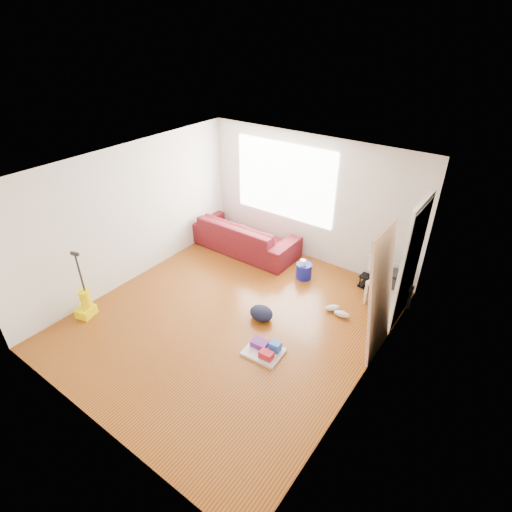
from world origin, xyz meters
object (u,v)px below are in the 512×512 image
Objects in this scene: sofa at (244,249)px; bucket at (303,277)px; tv_stand at (378,283)px; vacuum at (85,304)px; side_table at (389,287)px; backpack at (261,318)px; cleaning_tray at (265,350)px.

sofa reaches higher than bucket.
vacuum reaches higher than tv_stand.
side_table is 2.21m from backpack.
cleaning_tray reaches higher than backpack.
tv_stand reaches higher than bucket.
tv_stand is at bearing 28.35° from vacuum.
tv_stand is at bearing -174.61° from sofa.
side_table reaches higher than cleaning_tray.
side_table is at bearing 48.33° from backpack.
cleaning_tray is (-0.74, -2.53, -0.07)m from tv_stand.
backpack is at bearing -88.19° from bucket.
bucket is (1.58, -0.19, 0.00)m from sofa.
side_table is 5.06m from vacuum.
side_table is at bearing 22.89° from vacuum.
tv_stand is 5.09m from vacuum.
sofa is 5.73× the size of backpack.
bucket is at bearing -156.50° from tv_stand.
vacuum is (-2.91, -1.01, 0.16)m from cleaning_tray.
backpack is at bearing -134.88° from side_table.
bucket is 0.51× the size of cleaning_tray.
vacuum is at bearing -127.56° from bucket.
sofa is at bearing 178.01° from side_table.
sofa is 2.88m from tv_stand.
bucket is at bearing -176.99° from side_table.
tv_stand is at bearing 128.30° from side_table.
tv_stand is (2.86, 0.27, 0.13)m from sofa.
side_table is at bearing 3.01° from bucket.
sofa is 1.97× the size of vacuum.
bucket is 3.89m from vacuum.
side_table is (0.30, -0.38, 0.26)m from tv_stand.
side_table reaches higher than backpack.
backpack is (-1.54, -1.54, -0.38)m from side_table.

